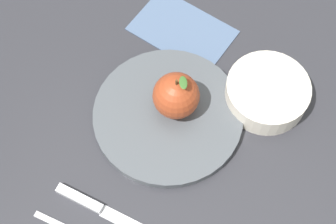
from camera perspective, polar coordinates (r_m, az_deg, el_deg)
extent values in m
plane|color=#2D2D33|center=(0.80, -1.39, -1.84)|extent=(2.40, 2.40, 0.00)
cylinder|color=#4C5156|center=(0.80, 0.00, -0.37)|extent=(0.24, 0.24, 0.02)
torus|color=#4C5156|center=(0.79, 0.00, -0.24)|extent=(0.24, 0.24, 0.01)
sphere|color=#9E3D1E|center=(0.76, 0.95, 1.90)|extent=(0.07, 0.07, 0.07)
cylinder|color=#4C3319|center=(0.73, 1.00, 3.42)|extent=(0.00, 0.00, 0.01)
ellipsoid|color=#386628|center=(0.72, 1.78, 3.43)|extent=(0.02, 0.03, 0.01)
cylinder|color=silver|center=(0.82, 11.39, 2.22)|extent=(0.14, 0.14, 0.04)
torus|color=silver|center=(0.80, 11.61, 2.81)|extent=(0.14, 0.14, 0.01)
cylinder|color=#B7AF9F|center=(0.80, 11.58, 2.74)|extent=(0.11, 0.11, 0.01)
cube|color=silver|center=(0.76, -10.22, -9.83)|extent=(0.08, 0.03, 0.01)
cube|color=slate|center=(0.89, 2.00, 9.43)|extent=(0.20, 0.17, 0.00)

